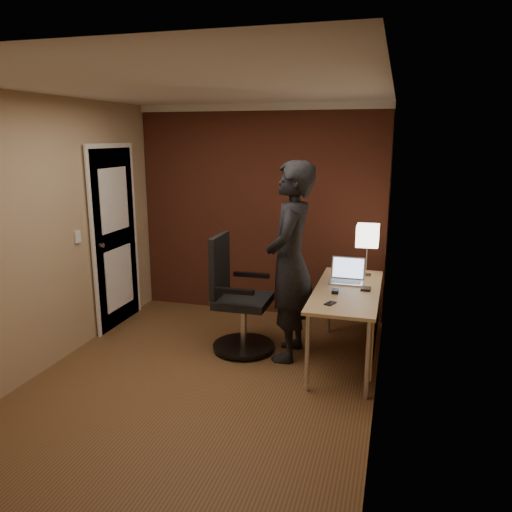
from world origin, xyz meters
name	(u,v)px	position (x,y,z in m)	size (l,w,h in m)	color
room	(227,206)	(-0.27, 1.54, 1.37)	(4.00, 4.00, 4.00)	brown
desk	(355,303)	(1.25, 0.78, 0.60)	(0.60, 1.50, 0.73)	tan
desk_lamp	(368,236)	(1.31, 1.30, 1.15)	(0.22, 0.22, 0.54)	silver
laptop	(347,275)	(1.15, 1.04, 0.79)	(0.33, 0.26, 0.23)	silver
mouse	(335,291)	(1.08, 0.63, 0.75)	(0.06, 0.10, 0.03)	black
phone	(330,303)	(1.08, 0.31, 0.73)	(0.06, 0.12, 0.01)	black
wallet	(366,289)	(1.35, 0.80, 0.74)	(0.09, 0.11, 0.02)	black
office_chair	(236,302)	(0.09, 0.75, 0.51)	(0.63, 0.64, 1.16)	black
person	(290,262)	(0.63, 0.75, 0.96)	(0.70, 0.46, 1.92)	black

